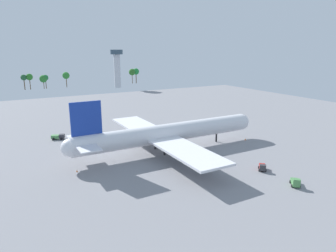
# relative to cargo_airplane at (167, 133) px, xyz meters

# --- Properties ---
(ground_plane) EXTENTS (295.23, 295.23, 0.00)m
(ground_plane) POSITION_rel_cargo_airplane_xyz_m (0.42, 0.00, -6.48)
(ground_plane) COLOR gray
(cargo_airplane) EXTENTS (73.81, 66.44, 20.23)m
(cargo_airplane) POSITION_rel_cargo_airplane_xyz_m (0.00, 0.00, 0.00)
(cargo_airplane) COLOR silver
(cargo_airplane) RESTS_ON ground_plane
(pushback_tractor) EXTENTS (5.47, 3.89, 2.07)m
(pushback_tractor) POSITION_rel_cargo_airplane_xyz_m (-31.49, 33.70, -5.32)
(pushback_tractor) COLOR #333338
(pushback_tractor) RESTS_ON ground_plane
(baggage_tug) EXTENTS (3.85, 3.99, 2.17)m
(baggage_tug) POSITION_rel_cargo_airplane_xyz_m (16.27, -29.90, -5.42)
(baggage_tug) COLOR #333338
(baggage_tug) RESTS_ON ground_plane
(cargo_loader) EXTENTS (4.23, 4.45, 2.46)m
(cargo_loader) POSITION_rel_cargo_airplane_xyz_m (15.93, -42.00, -5.39)
(cargo_loader) COLOR #4C8C4C
(cargo_loader) RESTS_ON ground_plane
(safety_cone_nose) EXTENTS (0.51, 0.51, 0.73)m
(safety_cone_nose) POSITION_rel_cargo_airplane_xyz_m (33.63, -3.96, -6.11)
(safety_cone_nose) COLOR orange
(safety_cone_nose) RESTS_ON ground_plane
(safety_cone_tail) EXTENTS (0.42, 0.42, 0.60)m
(safety_cone_tail) POSITION_rel_cargo_airplane_xyz_m (-32.79, -3.82, -6.18)
(safety_cone_tail) COLOR orange
(safety_cone_tail) RESTS_ON ground_plane
(control_tower) EXTENTS (11.20, 11.20, 34.25)m
(control_tower) POSITION_rel_cargo_airplane_xyz_m (47.43, 179.90, 14.23)
(control_tower) COLOR silver
(control_tower) RESTS_ON ground_plane
(tree_line_backdrop) EXTENTS (154.32, 7.19, 15.35)m
(tree_line_backdrop) POSITION_rel_cargo_airplane_xyz_m (-4.80, 204.14, 4.17)
(tree_line_backdrop) COLOR #51381E
(tree_line_backdrop) RESTS_ON ground_plane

